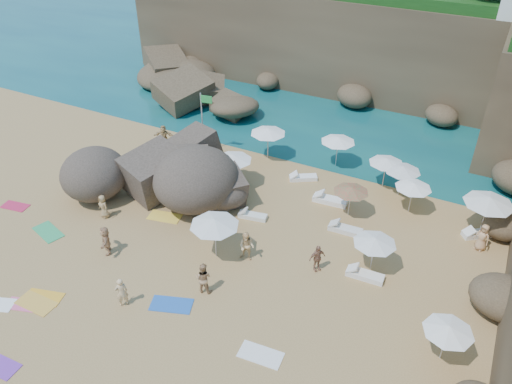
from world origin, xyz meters
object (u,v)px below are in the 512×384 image
at_px(parasol_2, 403,169).
at_px(lounger_0, 303,178).
at_px(flag_pole, 204,116).
at_px(person_stand_5, 164,135).
at_px(person_stand_2, 232,165).
at_px(rock_outcrop, 173,185).
at_px(person_stand_6, 121,292).
at_px(parasol_1, 338,139).
at_px(parasol_0, 268,131).
at_px(person_stand_3, 317,258).
at_px(person_stand_1, 203,278).
at_px(person_stand_4, 482,237).

height_order(parasol_2, lounger_0, parasol_2).
relative_size(flag_pole, person_stand_5, 2.99).
bearing_deg(person_stand_2, rock_outcrop, 78.47).
bearing_deg(person_stand_6, parasol_1, -159.71).
distance_m(parasol_0, person_stand_2, 3.57).
xyz_separation_m(parasol_2, person_stand_3, (-2.01, -8.54, -1.10)).
xyz_separation_m(flag_pole, parasol_1, (8.63, 2.53, -0.86)).
relative_size(person_stand_1, person_stand_3, 1.10).
xyz_separation_m(person_stand_1, person_stand_6, (-2.83, -2.46, -0.04)).
bearing_deg(flag_pole, person_stand_3, -33.90).
bearing_deg(person_stand_2, person_stand_5, 23.54).
relative_size(rock_outcrop, parasol_1, 4.05).
height_order(flag_pole, person_stand_6, flag_pole).
distance_m(parasol_0, parasol_1, 4.64).
bearing_deg(parasol_0, flag_pole, -162.13).
relative_size(rock_outcrop, lounger_0, 5.23).
xyz_separation_m(parasol_2, person_stand_2, (-10.06, -2.88, -0.96)).
distance_m(lounger_0, person_stand_2, 4.64).
relative_size(person_stand_2, person_stand_6, 1.12).
distance_m(rock_outcrop, parasol_2, 14.15).
xyz_separation_m(parasol_0, person_stand_6, (0.01, -15.16, -1.28)).
xyz_separation_m(parasol_0, person_stand_2, (-0.98, -3.22, -1.19)).
height_order(parasol_0, person_stand_4, parasol_0).
bearing_deg(parasol_2, person_stand_3, -103.22).
bearing_deg(parasol_2, person_stand_2, -164.04).
bearing_deg(person_stand_2, parasol_2, -126.82).
height_order(rock_outcrop, person_stand_5, rock_outcrop).
xyz_separation_m(person_stand_1, person_stand_5, (-10.29, 11.06, -0.09)).
bearing_deg(parasol_1, person_stand_1, -96.73).
distance_m(lounger_0, person_stand_1, 11.30).
bearing_deg(person_stand_1, parasol_2, -128.75).
relative_size(person_stand_1, person_stand_6, 1.05).
relative_size(parasol_0, person_stand_2, 1.34).
distance_m(parasol_1, parasol_2, 4.84).
xyz_separation_m(parasol_1, lounger_0, (-1.26, -2.62, -1.83)).
distance_m(rock_outcrop, person_stand_5, 5.50).
xyz_separation_m(parasol_0, person_stand_3, (7.07, -8.88, -1.32)).
distance_m(flag_pole, parasol_2, 13.30).
xyz_separation_m(rock_outcrop, flag_pole, (-0.28, 4.41, 2.83)).
bearing_deg(person_stand_5, rock_outcrop, -73.41).
bearing_deg(person_stand_5, parasol_0, -12.06).
bearing_deg(rock_outcrop, parasol_2, 22.67).
xyz_separation_m(parasol_0, person_stand_5, (-7.45, -1.64, -1.33)).
distance_m(parasol_0, lounger_0, 4.03).
height_order(parasol_2, person_stand_1, parasol_2).
distance_m(flag_pole, parasol_1, 9.04).
distance_m(person_stand_3, person_stand_6, 9.45).
height_order(lounger_0, person_stand_3, person_stand_3).
xyz_separation_m(parasol_1, person_stand_2, (-5.47, -4.41, -1.08)).
distance_m(parasol_0, person_stand_3, 11.43).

